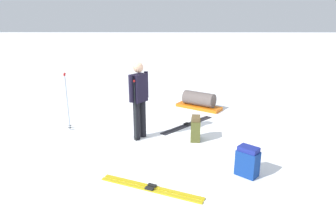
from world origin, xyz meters
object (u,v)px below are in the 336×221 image
object	(u,v)px
backpack_large_dark	(248,162)
gear_sled	(199,101)
ski_poles_planted_near	(67,99)
ski_poles_planted_far	(135,108)
backpack_bright	(196,129)
ski_pair_near	(151,188)
ski_pair_far	(188,125)
skier_standing	(139,97)

from	to	relation	value
backpack_large_dark	gear_sled	distance (m)	3.94
ski_poles_planted_near	ski_poles_planted_far	bearing A→B (deg)	67.83
backpack_bright	ski_poles_planted_near	xyz separation A→B (m)	(-0.65, -2.99, 0.49)
backpack_large_dark	ski_poles_planted_far	xyz separation A→B (m)	(-1.51, -2.09, 0.50)
backpack_bright	gear_sled	distance (m)	2.39
ski_pair_near	ski_pair_far	world-z (taller)	same
ski_pair_near	gear_sled	size ratio (longest dim) A/B	1.24
ski_pair_far	ski_pair_near	bearing A→B (deg)	-14.22
backpack_bright	gear_sled	xyz separation A→B (m)	(-2.37, 0.28, -0.04)
skier_standing	ski_pair_far	world-z (taller)	skier_standing
skier_standing	ski_pair_near	distance (m)	2.33
ski_poles_planted_near	ski_pair_near	bearing A→B (deg)	38.83
gear_sled	backpack_large_dark	bearing A→B (deg)	7.06
ski_pair_near	backpack_large_dark	world-z (taller)	backpack_large_dark
ski_pair_near	gear_sled	world-z (taller)	gear_sled
ski_pair_far	backpack_bright	size ratio (longest dim) A/B	2.54
ski_poles_planted_far	backpack_bright	bearing A→B (deg)	91.34
backpack_bright	ski_poles_planted_far	size ratio (longest dim) A/B	0.40
skier_standing	ski_poles_planted_near	bearing A→B (deg)	-106.93
skier_standing	ski_poles_planted_near	xyz separation A→B (m)	(-0.53, -1.75, -0.20)
backpack_large_dark	ski_poles_planted_near	size ratio (longest dim) A/B	0.39
backpack_large_dark	skier_standing	bearing A→B (deg)	-129.59
skier_standing	ski_pair_near	size ratio (longest dim) A/B	1.01
ski_poles_planted_near	backpack_bright	bearing A→B (deg)	77.74
skier_standing	ski_poles_planted_near	size ratio (longest dim) A/B	1.25
skier_standing	ski_poles_planted_near	distance (m)	1.84
ski_poles_planted_near	ski_poles_planted_far	size ratio (longest dim) A/B	1.00
ski_pair_far	backpack_large_dark	world-z (taller)	backpack_large_dark
ski_pair_far	backpack_bright	distance (m)	0.97
ski_pair_near	backpack_large_dark	xyz separation A→B (m)	(-0.45, 1.63, 0.25)
ski_pair_far	backpack_large_dark	size ratio (longest dim) A/B	2.61
ski_pair_near	ski_poles_planted_near	bearing A→B (deg)	-141.17
ski_pair_near	backpack_large_dark	distance (m)	1.71
skier_standing	backpack_large_dark	xyz separation A→B (m)	(1.65, 2.00, -0.70)
ski_pair_near	ski_poles_planted_far	bearing A→B (deg)	-166.91
ski_pair_near	ski_poles_planted_near	distance (m)	3.47
backpack_large_dark	gear_sled	size ratio (longest dim) A/B	0.39
backpack_bright	ski_poles_planted_near	distance (m)	3.09
backpack_large_dark	ski_poles_planted_near	bearing A→B (deg)	-120.23
skier_standing	backpack_bright	bearing A→B (deg)	84.69
ski_pair_near	ski_pair_far	bearing A→B (deg)	165.78
ski_pair_near	gear_sled	bearing A→B (deg)	165.26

